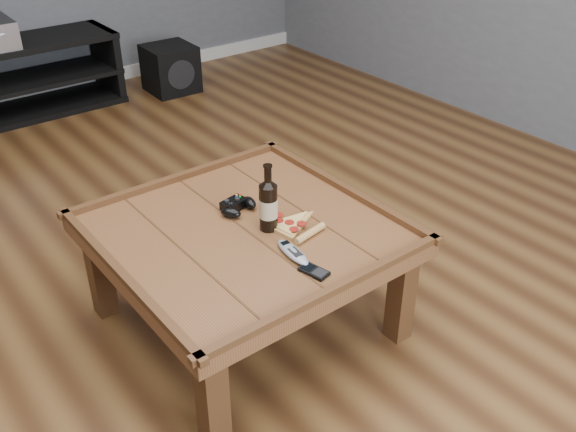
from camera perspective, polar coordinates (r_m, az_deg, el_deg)
ground at (r=2.63m, az=-3.54°, el=-9.43°), size 6.00×6.00×0.00m
baseboard at (r=5.07m, az=-23.55°, el=9.58°), size 5.00×0.02×0.10m
coffee_table at (r=2.39m, az=-3.84°, el=-2.33°), size 1.03×1.03×0.48m
media_console at (r=4.78m, az=-23.19°, el=10.98°), size 1.40×0.45×0.50m
beer_bottle at (r=2.31m, az=-1.76°, el=1.09°), size 0.07×0.07×0.26m
game_controller at (r=2.46m, az=-4.51°, el=0.89°), size 0.17×0.13×0.05m
pizza_slice at (r=2.36m, az=0.40°, el=-0.90°), size 0.21×0.29×0.03m
smartphone at (r=2.13m, az=2.33°, el=-4.93°), size 0.07×0.11×0.01m
remote_control at (r=2.21m, az=0.43°, el=-3.24°), size 0.07×0.18×0.03m
subwoofer at (r=4.97m, az=-10.39°, el=12.76°), size 0.35×0.36×0.34m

